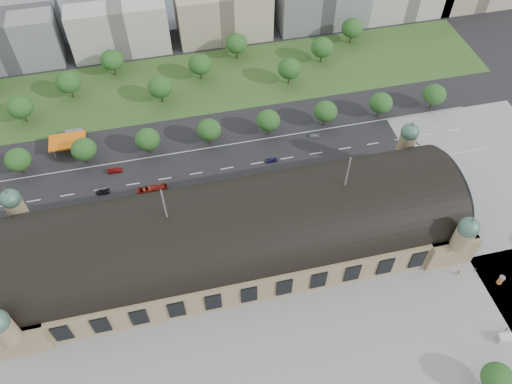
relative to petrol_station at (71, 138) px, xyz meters
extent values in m
plane|color=black|center=(53.91, -65.28, -2.95)|extent=(900.00, 900.00, 0.00)
cube|color=#937F5B|center=(53.91, -65.28, 3.05)|extent=(150.00, 40.00, 12.00)
cube|color=#937F5B|center=(-13.09, -65.28, 3.05)|extent=(16.00, 43.00, 12.00)
cube|color=#937F5B|center=(120.91, -65.28, 3.05)|extent=(16.00, 43.00, 12.00)
cylinder|color=black|center=(53.91, -65.28, 9.05)|extent=(144.00, 37.60, 37.60)
cylinder|color=black|center=(126.91, -65.28, 11.05)|extent=(1.20, 32.00, 32.00)
cylinder|color=#937F5B|center=(-13.09, -44.28, 13.05)|extent=(6.00, 6.00, 8.00)
sphere|color=#406754|center=(-13.09, -44.28, 18.55)|extent=(6.40, 6.40, 6.40)
cone|color=#406754|center=(-13.09, -44.28, 22.55)|extent=(1.00, 1.00, 2.50)
cylinder|color=#937F5B|center=(120.91, -44.28, 13.05)|extent=(6.00, 6.00, 8.00)
sphere|color=#406754|center=(120.91, -44.28, 18.55)|extent=(6.40, 6.40, 6.40)
cone|color=#406754|center=(120.91, -44.28, 22.55)|extent=(1.00, 1.00, 2.50)
cylinder|color=#937F5B|center=(-13.09, -86.28, 13.05)|extent=(6.00, 6.00, 8.00)
cylinder|color=#937F5B|center=(120.91, -86.28, 13.05)|extent=(6.00, 6.00, 8.00)
sphere|color=#406754|center=(120.91, -86.28, 18.55)|extent=(6.40, 6.40, 6.40)
cone|color=#406754|center=(120.91, -86.28, 22.55)|extent=(1.00, 1.00, 2.50)
cylinder|color=#59595B|center=(33.91, -65.28, 28.55)|extent=(0.50, 0.50, 12.00)
cylinder|color=#59595B|center=(88.91, -65.28, 28.55)|extent=(0.50, 0.50, 12.00)
cube|color=gray|center=(63.91, -109.28, -2.95)|extent=(190.00, 48.00, 0.12)
cube|color=gray|center=(156.91, -65.28, -2.95)|extent=(56.00, 100.00, 0.12)
cube|color=black|center=(33.91, -27.28, -2.95)|extent=(260.00, 26.00, 0.10)
cube|color=#2E4D1E|center=(38.91, 27.72, -2.95)|extent=(300.00, 45.00, 0.10)
cube|color=orange|center=(-1.09, -3.28, 1.75)|extent=(14.00, 9.00, 0.70)
cube|color=#59595B|center=(0.91, 2.72, -1.35)|extent=(7.00, 5.00, 3.20)
cylinder|color=#59595B|center=(-6.59, -0.08, -0.75)|extent=(0.50, 0.50, 4.40)
cylinder|color=#59595B|center=(4.41, -0.08, -0.75)|extent=(0.50, 0.50, 4.40)
cylinder|color=#59595B|center=(-6.59, -6.48, -0.75)|extent=(0.50, 0.50, 4.40)
cylinder|color=#59595B|center=(4.41, -6.48, -0.75)|extent=(0.50, 0.50, 4.40)
cube|color=gray|center=(-26.09, 67.72, 9.05)|extent=(45.00, 32.00, 24.00)
cube|color=#B6B4AD|center=(23.91, 67.72, 9.05)|extent=(45.00, 32.00, 24.00)
cube|color=#B9A891|center=(73.91, 67.72, 9.05)|extent=(45.00, 32.00, 24.00)
cylinder|color=#2D2116|center=(-18.09, -12.28, -0.79)|extent=(0.70, 0.70, 4.32)
ellipsoid|color=#184217|center=(-18.09, -12.28, 4.49)|extent=(9.60, 9.60, 8.16)
cylinder|color=#2D2116|center=(5.91, -12.28, -0.79)|extent=(0.70, 0.70, 4.32)
ellipsoid|color=#184217|center=(5.91, -12.28, 4.49)|extent=(9.60, 9.60, 8.16)
cylinder|color=#2D2116|center=(29.91, -12.28, -0.79)|extent=(0.70, 0.70, 4.32)
ellipsoid|color=#184217|center=(29.91, -12.28, 4.49)|extent=(9.60, 9.60, 8.16)
cylinder|color=#2D2116|center=(53.91, -12.28, -0.79)|extent=(0.70, 0.70, 4.32)
ellipsoid|color=#184217|center=(53.91, -12.28, 4.49)|extent=(9.60, 9.60, 8.16)
cylinder|color=#2D2116|center=(77.91, -12.28, -0.79)|extent=(0.70, 0.70, 4.32)
ellipsoid|color=#184217|center=(77.91, -12.28, 4.49)|extent=(9.60, 9.60, 8.16)
cylinder|color=#2D2116|center=(101.91, -12.28, -0.79)|extent=(0.70, 0.70, 4.32)
ellipsoid|color=#184217|center=(101.91, -12.28, 4.49)|extent=(9.60, 9.60, 8.16)
cylinder|color=#2D2116|center=(125.91, -12.28, -0.79)|extent=(0.70, 0.70, 4.32)
ellipsoid|color=#184217|center=(125.91, -12.28, 4.49)|extent=(9.60, 9.60, 8.16)
cylinder|color=#2D2116|center=(149.91, -12.28, -0.79)|extent=(0.70, 0.70, 4.32)
ellipsoid|color=#184217|center=(149.91, -12.28, 4.49)|extent=(9.60, 9.60, 8.16)
cylinder|color=#2D2116|center=(-19.09, 17.72, -0.61)|extent=(0.70, 0.70, 4.68)
ellipsoid|color=#184217|center=(-19.09, 17.72, 5.11)|extent=(10.40, 10.40, 8.84)
cylinder|color=#2D2116|center=(-0.09, 29.72, -0.61)|extent=(0.70, 0.70, 4.68)
ellipsoid|color=#184217|center=(-0.09, 29.72, 5.11)|extent=(10.40, 10.40, 8.84)
cylinder|color=#2D2116|center=(18.91, 41.72, -0.61)|extent=(0.70, 0.70, 4.68)
ellipsoid|color=#184217|center=(18.91, 41.72, 5.11)|extent=(10.40, 10.40, 8.84)
cylinder|color=#2D2116|center=(37.91, 17.72, -0.61)|extent=(0.70, 0.70, 4.68)
ellipsoid|color=#184217|center=(37.91, 17.72, 5.11)|extent=(10.40, 10.40, 8.84)
cylinder|color=#2D2116|center=(56.91, 29.72, -0.61)|extent=(0.70, 0.70, 4.68)
ellipsoid|color=#184217|center=(56.91, 29.72, 5.11)|extent=(10.40, 10.40, 8.84)
cylinder|color=#2D2116|center=(75.91, 41.72, -0.61)|extent=(0.70, 0.70, 4.68)
ellipsoid|color=#184217|center=(75.91, 41.72, 5.11)|extent=(10.40, 10.40, 8.84)
cylinder|color=#2D2116|center=(94.91, 17.72, -0.61)|extent=(0.70, 0.70, 4.68)
ellipsoid|color=#184217|center=(94.91, 17.72, 5.11)|extent=(10.40, 10.40, 8.84)
cylinder|color=#2D2116|center=(113.91, 29.72, -0.61)|extent=(0.70, 0.70, 4.68)
ellipsoid|color=#184217|center=(113.91, 29.72, 5.11)|extent=(10.40, 10.40, 8.84)
cylinder|color=#2D2116|center=(132.91, 41.72, -0.61)|extent=(0.70, 0.70, 4.68)
ellipsoid|color=#184217|center=(132.91, 41.72, 5.11)|extent=(10.40, 10.40, 8.84)
ellipsoid|color=#184217|center=(113.91, -125.28, 3.87)|extent=(9.00, 9.00, 7.65)
imported|color=black|center=(10.87, -28.96, -2.27)|extent=(4.93, 2.32, 1.36)
imported|color=maroon|center=(15.80, -19.39, -2.12)|extent=(5.77, 2.48, 1.66)
imported|color=#1B1948|center=(75.57, -27.55, -2.17)|extent=(4.60, 1.87, 1.57)
imported|color=#57585E|center=(95.99, -18.24, -2.30)|extent=(4.03, 1.67, 1.30)
imported|color=white|center=(135.06, -31.91, -2.21)|extent=(5.51, 2.89, 1.48)
imported|color=black|center=(-10.75, -40.28, -2.12)|extent=(5.13, 4.25, 1.65)
imported|color=maroon|center=(5.18, -40.28, -2.29)|extent=(5.23, 3.98, 1.32)
imported|color=#1B2A4D|center=(-8.65, -40.36, -2.21)|extent=(5.40, 4.41, 1.47)
imported|color=slate|center=(2.74, -44.28, -2.27)|extent=(4.22, 3.45, 1.35)
imported|color=silver|center=(-5.65, -40.98, -2.20)|extent=(4.57, 4.06, 1.50)
imported|color=gray|center=(34.81, -42.84, -2.29)|extent=(5.18, 4.11, 1.31)
imported|color=black|center=(20.27, -41.68, -2.13)|extent=(6.06, 4.46, 1.63)
imported|color=#A8251B|center=(28.91, -33.28, -1.39)|extent=(11.18, 2.65, 3.11)
imported|color=beige|center=(61.78, -37.01, -1.43)|extent=(10.98, 3.01, 3.03)
imported|color=silver|center=(80.76, -38.28, -1.23)|extent=(12.48, 3.45, 3.44)
cube|color=silver|center=(126.29, -114.25, -1.56)|extent=(6.84, 4.16, 2.77)
cube|color=silver|center=(124.03, -113.63, -1.99)|extent=(2.26, 2.71, 1.92)
cylinder|color=#D64C35|center=(133.91, -96.07, -1.28)|extent=(1.56, 1.56, 3.34)
cylinder|color=#59595B|center=(133.91, -96.07, 0.50)|extent=(1.89, 1.89, 0.28)
imported|color=gray|center=(122.42, -90.24, -1.99)|extent=(0.97, 0.59, 1.91)
imported|color=gray|center=(127.49, -111.10, -2.12)|extent=(0.69, 0.72, 1.66)
imported|color=gray|center=(128.61, -90.16, -2.05)|extent=(0.97, 0.97, 1.80)
camera|label=1|loc=(39.75, -156.42, 139.46)|focal=35.00mm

